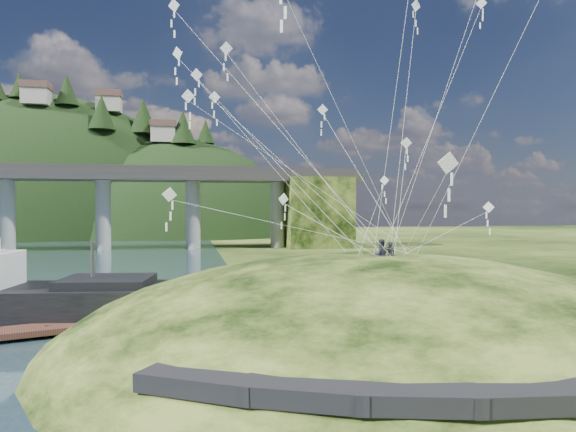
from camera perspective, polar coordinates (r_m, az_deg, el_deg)
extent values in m
plane|color=black|center=(25.49, -6.51, -16.21)|extent=(320.00, 320.00, 0.00)
ellipsoid|color=black|center=(29.50, 9.57, -16.86)|extent=(36.00, 32.00, 13.00)
cube|color=black|center=(17.18, -9.54, -17.72)|extent=(4.32, 3.62, 0.71)
cube|color=black|center=(15.97, 2.08, -18.95)|extent=(4.10, 2.97, 0.61)
cube|color=black|center=(16.01, 14.07, -18.95)|extent=(3.85, 2.37, 0.62)
cube|color=black|center=(17.10, 24.36, -17.86)|extent=(3.62, 1.83, 0.66)
cylinder|color=gray|center=(98.96, -28.75, 0.28)|extent=(2.60, 2.60, 13.00)
cylinder|color=gray|center=(95.40, -19.85, 0.32)|extent=(2.60, 2.60, 13.00)
cylinder|color=gray|center=(94.28, -10.50, 0.35)|extent=(2.60, 2.60, 13.00)
cylinder|color=gray|center=(95.70, -1.18, 0.38)|extent=(2.60, 2.60, 13.00)
cube|color=black|center=(97.26, 3.18, 0.39)|extent=(12.00, 11.00, 13.00)
ellipsoid|color=black|center=(155.61, -25.24, -4.09)|extent=(96.00, 68.00, 88.00)
ellipsoid|color=black|center=(143.38, -12.27, -6.05)|extent=(76.00, 56.00, 72.00)
cone|color=black|center=(147.43, -27.65, 12.76)|extent=(4.97, 4.97, 6.54)
cone|color=black|center=(142.48, -23.35, 12.72)|extent=(5.83, 5.83, 7.67)
cone|color=black|center=(134.93, -20.00, 10.77)|extent=(6.47, 6.47, 8.51)
cone|color=black|center=(140.73, -15.78, 10.66)|extent=(7.13, 7.13, 9.38)
cone|color=black|center=(134.85, -11.60, 9.65)|extent=(6.56, 6.56, 8.63)
cone|color=black|center=(140.43, -9.15, 9.23)|extent=(4.88, 4.88, 6.42)
cube|color=beige|center=(141.58, -26.19, 11.78)|extent=(6.00, 5.00, 4.00)
cube|color=brown|center=(142.12, -26.19, 12.85)|extent=(6.40, 5.40, 1.60)
cube|color=beige|center=(144.19, -19.27, 11.59)|extent=(6.00, 5.00, 4.00)
cube|color=brown|center=(144.71, -19.27, 12.64)|extent=(6.40, 5.40, 1.60)
cube|color=beige|center=(135.66, -13.68, 8.74)|extent=(6.00, 5.00, 4.00)
cube|color=brown|center=(136.05, -13.69, 9.87)|extent=(6.40, 5.40, 1.60)
cube|color=black|center=(38.17, -28.92, -8.68)|extent=(20.92, 8.29, 2.41)
cube|color=black|center=(35.64, -19.45, -6.89)|extent=(6.13, 5.34, 0.56)
cylinder|color=#2D2B2B|center=(35.77, -20.89, -4.93)|extent=(0.22, 0.22, 2.78)
cube|color=#371D16|center=(33.63, -25.20, -11.28)|extent=(13.80, 6.16, 0.34)
cylinder|color=#371D16|center=(33.68, -25.19, -11.69)|extent=(0.30, 0.30, 0.98)
cylinder|color=#371D16|center=(33.96, -20.11, -11.55)|extent=(0.30, 0.30, 0.98)
cylinder|color=#371D16|center=(34.49, -15.15, -11.32)|extent=(0.30, 0.30, 0.98)
imported|color=#252631|center=(27.66, 11.29, -2.78)|extent=(0.62, 0.51, 1.47)
imported|color=#252631|center=(27.42, 10.27, -2.54)|extent=(0.87, 0.70, 1.72)
cube|color=silver|center=(38.87, 20.69, 21.24)|extent=(0.65, 0.36, 0.71)
cube|color=silver|center=(38.70, 20.68, 20.54)|extent=(0.09, 0.05, 0.41)
cube|color=silver|center=(38.53, 20.68, 19.83)|extent=(0.09, 0.05, 0.41)
cube|color=silver|center=(38.37, 20.67, 19.12)|extent=(0.09, 0.05, 0.41)
cube|color=silver|center=(21.27, -0.71, 21.73)|extent=(0.11, 0.07, 0.49)
cube|color=silver|center=(21.07, -0.71, 20.22)|extent=(0.11, 0.07, 0.49)
cube|color=silver|center=(33.19, 14.03, 21.73)|extent=(0.65, 0.27, 0.68)
cube|color=silver|center=(33.03, 14.03, 20.94)|extent=(0.08, 0.06, 0.39)
cube|color=silver|center=(32.86, 14.03, 20.15)|extent=(0.08, 0.06, 0.39)
cube|color=silver|center=(32.71, 14.02, 19.36)|extent=(0.08, 0.06, 0.39)
cube|color=silver|center=(34.14, -12.56, 21.87)|extent=(0.68, 0.46, 0.77)
cube|color=silver|center=(33.95, -12.56, 20.99)|extent=(0.10, 0.05, 0.46)
cube|color=silver|center=(33.76, -12.55, 20.11)|extent=(0.10, 0.05, 0.46)
cube|color=silver|center=(33.58, -12.55, 19.21)|extent=(0.10, 0.05, 0.46)
cube|color=silver|center=(25.20, -13.04, 2.33)|extent=(0.71, 0.23, 0.71)
cube|color=silver|center=(25.20, -13.03, 1.16)|extent=(0.09, 0.07, 0.42)
cube|color=silver|center=(25.20, -13.03, 0.00)|extent=(0.09, 0.07, 0.42)
cube|color=silver|center=(25.22, -13.02, -1.17)|extent=(0.09, 0.07, 0.42)
cube|color=silver|center=(31.03, -6.88, 18.01)|extent=(0.74, 0.28, 0.73)
cube|color=silver|center=(30.88, -6.88, 17.06)|extent=(0.10, 0.03, 0.44)
cube|color=silver|center=(30.74, -6.88, 16.10)|extent=(0.10, 0.03, 0.44)
cube|color=silver|center=(30.60, -6.87, 15.13)|extent=(0.10, 0.03, 0.44)
cube|color=silver|center=(33.18, -12.18, 17.25)|extent=(0.60, 0.57, 0.77)
cube|color=silver|center=(33.03, -12.18, 16.33)|extent=(0.10, 0.07, 0.45)
cube|color=silver|center=(32.88, -12.17, 15.39)|extent=(0.10, 0.07, 0.45)
cube|color=silver|center=(32.75, -12.17, 14.45)|extent=(0.10, 0.07, 0.45)
cube|color=silver|center=(39.25, 13.00, 7.93)|extent=(0.79, 0.36, 0.81)
cube|color=silver|center=(39.18, 13.00, 7.08)|extent=(0.11, 0.03, 0.48)
cube|color=silver|center=(39.12, 13.00, 6.21)|extent=(0.11, 0.03, 0.48)
cube|color=silver|center=(39.07, 12.99, 5.35)|extent=(0.11, 0.03, 0.48)
cube|color=silver|center=(36.76, 21.39, 0.92)|extent=(0.51, 0.62, 0.76)
cube|color=silver|center=(36.76, 21.39, 0.08)|extent=(0.09, 0.08, 0.44)
cube|color=silver|center=(36.78, 21.38, -0.77)|extent=(0.09, 0.08, 0.44)
cube|color=silver|center=(36.80, 21.38, -1.61)|extent=(0.09, 0.08, 0.44)
cube|color=silver|center=(32.90, -8.17, 12.94)|extent=(0.70, 0.28, 0.72)
cube|color=silver|center=(32.80, -8.17, 12.06)|extent=(0.10, 0.03, 0.42)
cube|color=silver|center=(32.70, -8.16, 11.18)|extent=(0.10, 0.03, 0.42)
cube|color=silver|center=(32.61, -8.16, 10.29)|extent=(0.10, 0.03, 0.42)
cube|color=silver|center=(35.55, 3.86, 11.72)|extent=(0.73, 0.16, 0.73)
cube|color=silver|center=(35.46, 3.86, 10.90)|extent=(0.09, 0.02, 0.42)
cube|color=silver|center=(35.37, 3.86, 10.07)|extent=(0.09, 0.02, 0.42)
cube|color=silver|center=(35.30, 3.86, 9.25)|extent=(0.09, 0.02, 0.42)
cube|color=silver|center=(31.27, -10.13, 15.19)|extent=(0.68, 0.31, 0.70)
cube|color=silver|center=(31.15, -10.13, 14.28)|extent=(0.09, 0.03, 0.42)
cube|color=silver|center=(31.03, -10.12, 13.36)|extent=(0.09, 0.03, 0.42)
cube|color=silver|center=(30.93, -10.12, 12.43)|extent=(0.09, 0.03, 0.42)
cube|color=silver|center=(21.27, 17.37, 5.64)|extent=(0.89, 0.29, 0.87)
cube|color=silver|center=(21.23, 17.36, 3.94)|extent=(0.12, 0.05, 0.52)
cube|color=silver|center=(21.20, 17.36, 2.23)|extent=(0.12, 0.05, 0.52)
cube|color=silver|center=(21.20, 17.35, 0.53)|extent=(0.12, 0.05, 0.52)
cube|color=silver|center=(29.61, -11.05, 12.95)|extent=(0.73, 0.27, 0.75)
cube|color=silver|center=(29.51, -11.05, 11.93)|extent=(0.10, 0.03, 0.44)
cube|color=silver|center=(29.41, -11.04, 10.91)|extent=(0.10, 0.03, 0.44)
cube|color=silver|center=(29.32, -11.04, 9.88)|extent=(0.10, 0.03, 0.44)
cube|color=silver|center=(35.68, 10.67, 3.92)|extent=(0.50, 0.49, 0.66)
cube|color=silver|center=(35.66, 10.67, 3.17)|extent=(0.08, 0.06, 0.38)
cube|color=silver|center=(35.65, 10.67, 2.41)|extent=(0.08, 0.06, 0.38)
cube|color=silver|center=(35.64, 10.66, 1.66)|extent=(0.08, 0.06, 0.38)
cube|color=silver|center=(30.64, -0.51, 1.89)|extent=(0.67, 0.39, 0.73)
cube|color=silver|center=(30.63, -0.51, 0.91)|extent=(0.09, 0.07, 0.43)
cube|color=silver|center=(30.64, -0.51, -0.07)|extent=(0.09, 0.07, 0.43)
cube|color=silver|center=(30.65, -0.51, -1.05)|extent=(0.09, 0.07, 0.43)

